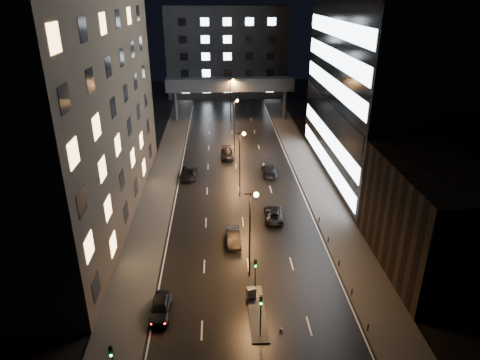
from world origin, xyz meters
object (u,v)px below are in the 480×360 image
at_px(car_away_a, 161,308).
at_px(car_away_b, 233,237).
at_px(car_toward_b, 269,170).
at_px(car_away_c, 188,174).
at_px(car_toward_a, 273,214).
at_px(car_away_d, 227,154).
at_px(utility_cabinet, 251,293).

distance_m(car_away_a, car_away_b, 14.57).
distance_m(car_away_b, car_toward_b, 22.08).
bearing_deg(car_away_c, car_toward_a, -46.07).
xyz_separation_m(car_away_b, car_toward_a, (5.72, 5.70, -0.06)).
bearing_deg(car_away_d, car_away_b, -91.81).
relative_size(car_away_d, car_toward_a, 1.02).
bearing_deg(car_away_d, car_away_c, -128.16).
height_order(car_away_c, car_toward_b, car_toward_b).
distance_m(car_away_a, car_toward_b, 36.44).
bearing_deg(car_away_c, utility_cabinet, -71.73).
bearing_deg(car_away_d, car_toward_b, -52.58).
relative_size(car_toward_b, utility_cabinet, 4.62).
bearing_deg(car_away_c, car_away_a, -87.70).
bearing_deg(car_toward_a, car_away_b, 48.12).
xyz_separation_m(car_away_a, car_away_b, (7.50, 12.49, 0.01)).
distance_m(car_away_a, car_away_d, 42.60).
height_order(car_away_d, car_toward_b, car_toward_b).
xyz_separation_m(car_away_a, car_toward_a, (13.22, 18.19, -0.05)).
relative_size(car_toward_a, utility_cabinet, 4.38).
xyz_separation_m(car_away_b, utility_cabinet, (1.40, -10.80, -0.04)).
distance_m(car_away_a, car_away_c, 32.87).
height_order(car_toward_a, utility_cabinet, car_toward_a).
bearing_deg(car_away_a, car_away_d, 80.61).
height_order(car_away_b, car_toward_a, car_away_b).
xyz_separation_m(car_away_c, car_toward_a, (12.39, -14.67, -0.03)).
bearing_deg(car_away_a, utility_cabinet, 11.49).
distance_m(car_away_b, car_away_d, 29.44).
bearing_deg(car_toward_b, car_away_c, 2.71).
relative_size(car_away_a, car_away_d, 0.86).
xyz_separation_m(car_toward_b, utility_cabinet, (-5.51, -31.78, -0.06)).
bearing_deg(car_toward_a, utility_cabinet, 78.57).
relative_size(car_away_c, car_away_d, 1.02).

